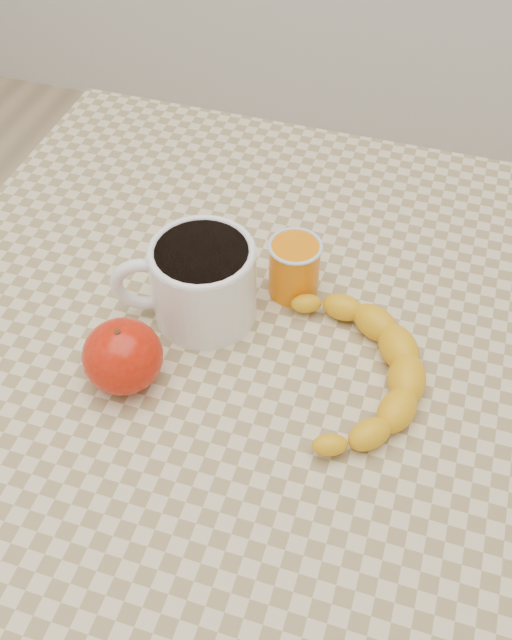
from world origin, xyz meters
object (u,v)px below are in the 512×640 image
(coffee_mug, at_px, (200,279))
(banana, at_px, (354,368))
(apple, at_px, (123,356))
(orange_juice_glass, at_px, (294,267))
(table, at_px, (256,379))

(coffee_mug, distance_m, banana, 0.19)
(apple, bearing_deg, banana, 17.03)
(coffee_mug, height_order, orange_juice_glass, coffee_mug)
(orange_juice_glass, xyz_separation_m, apple, (-0.13, -0.17, 0.00))
(table, distance_m, apple, 0.19)
(table, distance_m, orange_juice_glass, 0.14)
(table, xyz_separation_m, banana, (0.11, -0.03, 0.11))
(coffee_mug, bearing_deg, banana, -13.27)
(apple, bearing_deg, orange_juice_glass, 53.48)
(orange_juice_glass, bearing_deg, coffee_mug, -143.67)
(coffee_mug, xyz_separation_m, orange_juice_glass, (0.09, 0.06, -0.02))
(apple, height_order, banana, apple)
(table, bearing_deg, coffee_mug, 171.07)
(coffee_mug, relative_size, orange_juice_glass, 2.41)
(coffee_mug, bearing_deg, orange_juice_glass, 36.33)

